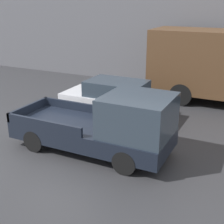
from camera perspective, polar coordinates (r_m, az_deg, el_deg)
ground_plane at (r=11.08m, az=-10.25°, el=-5.56°), size 60.00×60.00×0.00m
building_wall at (r=18.37m, az=6.87°, el=13.39°), size 28.00×0.15×5.31m
pickup_truck at (r=9.83m, az=-0.70°, el=-2.56°), size 5.22×2.10×2.07m
car at (r=12.98m, az=0.49°, el=2.43°), size 4.38×1.82×1.58m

